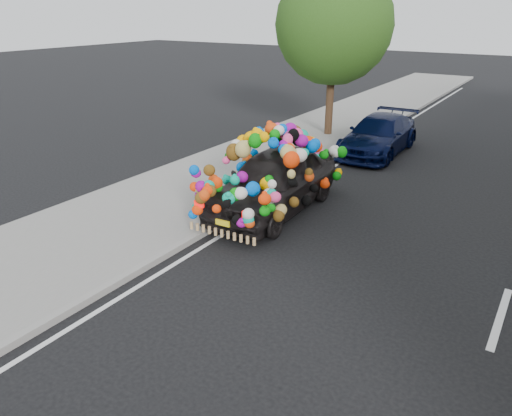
# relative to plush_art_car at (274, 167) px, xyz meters

# --- Properties ---
(ground) EXTENTS (100.00, 100.00, 0.00)m
(ground) POSITION_rel_plush_art_car_xyz_m (1.80, -2.00, -1.09)
(ground) COLOR black
(ground) RESTS_ON ground
(sidewalk) EXTENTS (4.00, 60.00, 0.12)m
(sidewalk) POSITION_rel_plush_art_car_xyz_m (-2.50, -2.00, -1.03)
(sidewalk) COLOR gray
(sidewalk) RESTS_ON ground
(kerb) EXTENTS (0.15, 60.00, 0.13)m
(kerb) POSITION_rel_plush_art_car_xyz_m (-0.55, -2.00, -1.02)
(kerb) COLOR gray
(kerb) RESTS_ON ground
(lane_markings) EXTENTS (6.00, 50.00, 0.01)m
(lane_markings) POSITION_rel_plush_art_car_xyz_m (5.40, -2.00, -1.08)
(lane_markings) COLOR silver
(lane_markings) RESTS_ON ground
(tree_near_sidewalk) EXTENTS (4.20, 4.20, 6.13)m
(tree_near_sidewalk) POSITION_rel_plush_art_car_xyz_m (-2.00, 7.50, 2.93)
(tree_near_sidewalk) COLOR #332114
(tree_near_sidewalk) RESTS_ON ground
(plush_art_car) EXTENTS (2.24, 4.60, 2.13)m
(plush_art_car) POSITION_rel_plush_art_car_xyz_m (0.00, 0.00, 0.00)
(plush_art_car) COLOR black
(plush_art_car) RESTS_ON ground
(navy_sedan) EXTENTS (1.80, 4.31, 1.24)m
(navy_sedan) POSITION_rel_plush_art_car_xyz_m (0.40, 6.28, -0.47)
(navy_sedan) COLOR black
(navy_sedan) RESTS_ON ground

